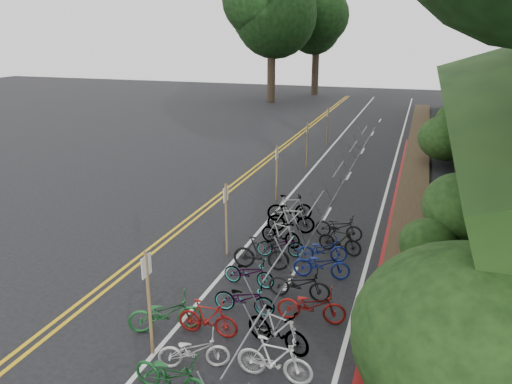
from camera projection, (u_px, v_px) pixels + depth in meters
ground at (132, 331)px, 12.60m from camera, size 120.00×120.00×0.00m
road_markings at (271, 207)px, 21.52m from camera, size 7.47×80.00×0.01m
red_curb at (395, 204)px, 21.70m from camera, size 0.25×28.00×0.10m
bike_rack_front at (246, 349)px, 10.62m from camera, size 1.09×2.81×1.06m
bike_racks_rest at (338, 175)px, 23.17m from camera, size 1.14×23.00×1.17m
signpost_near at (149, 297)px, 11.28m from camera, size 0.08×0.40×2.62m
signposts_rest at (294, 154)px, 24.62m from camera, size 0.08×18.40×2.50m
bike_front at (165, 313)px, 12.50m from camera, size 1.43×1.95×0.98m
bike_valet at (274, 285)px, 13.93m from camera, size 3.36×13.72×1.09m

